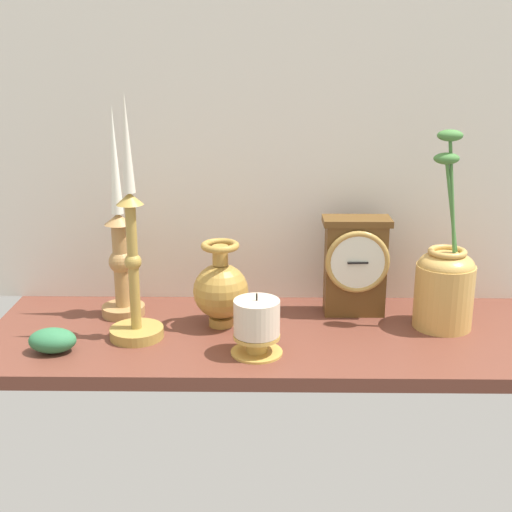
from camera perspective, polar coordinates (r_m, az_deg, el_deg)
The scene contains 9 objects.
ground_plane at distance 123.68cm, azimuth 1.16°, elevation -6.76°, with size 100.00×36.00×2.40cm, color brown.
back_wall at distance 132.76cm, azimuth 1.19°, elevation 10.00°, with size 120.00×2.00×65.00cm, color silver.
mantel_clock at distance 129.44cm, azimuth 8.20°, elevation -0.73°, with size 12.44×7.13×18.48cm.
candlestick_tall_left at distance 129.11cm, azimuth -11.15°, elevation 0.36°, with size 8.00×8.00×38.76cm.
candlestick_tall_center at distance 118.03cm, azimuth -10.10°, elevation -0.73°, with size 9.29×9.29×41.67cm.
brass_vase_bulbous at distance 123.57cm, azimuth -2.93°, elevation -2.71°, with size 9.92×9.92×15.60cm.
brass_vase_jar at distance 126.92cm, azimuth 15.29°, elevation -2.13°, with size 10.44×10.44×35.16cm.
pillar_candle_front at distance 112.86cm, azimuth 0.06°, elevation -5.73°, with size 8.56×8.56×10.49cm.
ivy_sprig at distance 119.42cm, azimuth -16.44°, elevation -6.70°, with size 7.87×5.51×4.06cm.
Camera 1 is at (-0.98, -113.31, 48.37)cm, focal length 48.51 mm.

